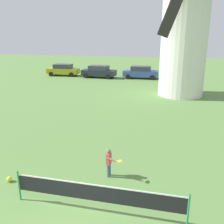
{
  "coord_description": "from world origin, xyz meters",
  "views": [
    {
      "loc": [
        2.49,
        -4.86,
        5.43
      ],
      "look_at": [
        0.45,
        3.69,
        2.74
      ],
      "focal_mm": 40.85,
      "sensor_mm": 36.0,
      "label": 1
    }
  ],
  "objects_px": {
    "windmill": "(186,17)",
    "parked_car_blue": "(141,72)",
    "player_far": "(109,161)",
    "stray_ball": "(9,179)",
    "parked_car_mustard": "(63,70)",
    "parked_car_black": "(99,71)",
    "tennis_net": "(97,193)"
  },
  "relations": [
    {
      "from": "windmill",
      "to": "parked_car_blue",
      "type": "distance_m",
      "value": 11.39
    },
    {
      "from": "player_far",
      "to": "windmill",
      "type": "bearing_deg",
      "value": 79.02
    },
    {
      "from": "parked_car_blue",
      "to": "player_far",
      "type": "bearing_deg",
      "value": -85.71
    },
    {
      "from": "stray_ball",
      "to": "parked_car_blue",
      "type": "relative_size",
      "value": 0.05
    },
    {
      "from": "parked_car_mustard",
      "to": "parked_car_blue",
      "type": "distance_m",
      "value": 10.57
    },
    {
      "from": "player_far",
      "to": "parked_car_mustard",
      "type": "relative_size",
      "value": 0.27
    },
    {
      "from": "player_far",
      "to": "stray_ball",
      "type": "bearing_deg",
      "value": -160.64
    },
    {
      "from": "parked_car_mustard",
      "to": "parked_car_black",
      "type": "xyz_separation_m",
      "value": [
        5.19,
        -0.46,
        0.0
      ]
    },
    {
      "from": "windmill",
      "to": "parked_car_black",
      "type": "relative_size",
      "value": 3.45
    },
    {
      "from": "tennis_net",
      "to": "parked_car_mustard",
      "type": "xyz_separation_m",
      "value": [
        -12.49,
        25.74,
        0.12
      ]
    },
    {
      "from": "player_far",
      "to": "parked_car_blue",
      "type": "bearing_deg",
      "value": 94.29
    },
    {
      "from": "windmill",
      "to": "parked_car_mustard",
      "type": "relative_size",
      "value": 3.58
    },
    {
      "from": "windmill",
      "to": "parked_car_black",
      "type": "distance_m",
      "value": 14.15
    },
    {
      "from": "parked_car_black",
      "to": "windmill",
      "type": "bearing_deg",
      "value": -37.68
    },
    {
      "from": "tennis_net",
      "to": "player_far",
      "type": "xyz_separation_m",
      "value": [
        -0.15,
        2.17,
        -0.02
      ]
    },
    {
      "from": "tennis_net",
      "to": "player_far",
      "type": "height_order",
      "value": "player_far"
    },
    {
      "from": "windmill",
      "to": "tennis_net",
      "type": "height_order",
      "value": "windmill"
    },
    {
      "from": "parked_car_mustard",
      "to": "parked_car_blue",
      "type": "xyz_separation_m",
      "value": [
        10.57,
        0.12,
        0.0
      ]
    },
    {
      "from": "windmill",
      "to": "stray_ball",
      "type": "distance_m",
      "value": 19.08
    },
    {
      "from": "windmill",
      "to": "tennis_net",
      "type": "xyz_separation_m",
      "value": [
        -2.82,
        -17.46,
        -6.18
      ]
    },
    {
      "from": "player_far",
      "to": "parked_car_mustard",
      "type": "bearing_deg",
      "value": 117.64
    },
    {
      "from": "stray_ball",
      "to": "parked_car_mustard",
      "type": "distance_m",
      "value": 26.34
    },
    {
      "from": "parked_car_mustard",
      "to": "stray_ball",
      "type": "bearing_deg",
      "value": -70.71
    },
    {
      "from": "player_far",
      "to": "parked_car_black",
      "type": "bearing_deg",
      "value": 107.21
    },
    {
      "from": "tennis_net",
      "to": "parked_car_black",
      "type": "xyz_separation_m",
      "value": [
        -7.31,
        25.28,
        0.12
      ]
    },
    {
      "from": "parked_car_mustard",
      "to": "parked_car_blue",
      "type": "relative_size",
      "value": 0.95
    },
    {
      "from": "windmill",
      "to": "parked_car_black",
      "type": "bearing_deg",
      "value": 142.32
    },
    {
      "from": "parked_car_blue",
      "to": "parked_car_mustard",
      "type": "bearing_deg",
      "value": -179.35
    },
    {
      "from": "player_far",
      "to": "parked_car_mustard",
      "type": "xyz_separation_m",
      "value": [
        -12.34,
        23.57,
        0.15
      ]
    },
    {
      "from": "tennis_net",
      "to": "parked_car_black",
      "type": "height_order",
      "value": "parked_car_black"
    },
    {
      "from": "stray_ball",
      "to": "parked_car_black",
      "type": "height_order",
      "value": "parked_car_black"
    },
    {
      "from": "parked_car_mustard",
      "to": "parked_car_blue",
      "type": "height_order",
      "value": "same"
    }
  ]
}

